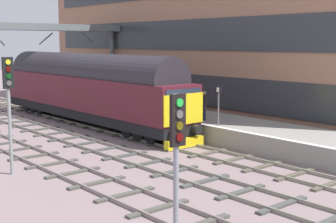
{
  "coord_description": "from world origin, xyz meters",
  "views": [
    {
      "loc": [
        -16.19,
        -21.93,
        5.44
      ],
      "look_at": [
        0.2,
        -2.59,
        1.72
      ],
      "focal_mm": 51.09,
      "sensor_mm": 36.0,
      "label": 1
    }
  ],
  "objects_px": {
    "diesel_locomotive": "(86,87)",
    "waiting_passenger": "(204,103)",
    "platform_number_sign": "(218,100)",
    "signal_post_near": "(177,153)",
    "signal_post_mid": "(9,99)"
  },
  "relations": [
    {
      "from": "diesel_locomotive",
      "to": "waiting_passenger",
      "type": "height_order",
      "value": "diesel_locomotive"
    },
    {
      "from": "diesel_locomotive",
      "to": "platform_number_sign",
      "type": "relative_size",
      "value": 9.36
    },
    {
      "from": "diesel_locomotive",
      "to": "waiting_passenger",
      "type": "bearing_deg",
      "value": -71.55
    },
    {
      "from": "waiting_passenger",
      "to": "diesel_locomotive",
      "type": "bearing_deg",
      "value": 39.14
    },
    {
      "from": "signal_post_near",
      "to": "waiting_passenger",
      "type": "xyz_separation_m",
      "value": [
        11.48,
        10.69,
        -0.76
      ]
    },
    {
      "from": "platform_number_sign",
      "to": "waiting_passenger",
      "type": "relative_size",
      "value": 1.28
    },
    {
      "from": "signal_post_near",
      "to": "platform_number_sign",
      "type": "xyz_separation_m",
      "value": [
        10.77,
        8.92,
        -0.37
      ]
    },
    {
      "from": "platform_number_sign",
      "to": "signal_post_mid",
      "type": "bearing_deg",
      "value": 172.74
    },
    {
      "from": "platform_number_sign",
      "to": "waiting_passenger",
      "type": "distance_m",
      "value": 1.95
    },
    {
      "from": "signal_post_mid",
      "to": "platform_number_sign",
      "type": "bearing_deg",
      "value": -7.26
    },
    {
      "from": "diesel_locomotive",
      "to": "signal_post_near",
      "type": "height_order",
      "value": "diesel_locomotive"
    },
    {
      "from": "platform_number_sign",
      "to": "waiting_passenger",
      "type": "xyz_separation_m",
      "value": [
        0.7,
        1.77,
        -0.4
      ]
    },
    {
      "from": "diesel_locomotive",
      "to": "signal_post_near",
      "type": "xyz_separation_m",
      "value": [
        -8.72,
        -18.97,
        0.27
      ]
    },
    {
      "from": "diesel_locomotive",
      "to": "platform_number_sign",
      "type": "distance_m",
      "value": 10.26
    },
    {
      "from": "diesel_locomotive",
      "to": "waiting_passenger",
      "type": "distance_m",
      "value": 8.74
    }
  ]
}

